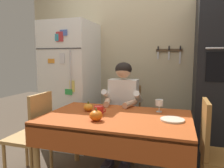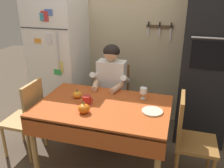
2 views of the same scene
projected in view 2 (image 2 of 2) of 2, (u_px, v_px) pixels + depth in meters
ground_plane at (101, 167)px, 2.73m from camera, size 10.00×10.00×0.00m
back_wall_assembly at (134, 32)px, 3.43m from camera, size 3.70×0.13×2.60m
refrigerator at (60, 61)px, 3.49m from camera, size 0.68×0.71×1.80m
wall_oven at (207, 61)px, 2.95m from camera, size 0.60×0.64×2.10m
dining_table at (103, 113)px, 2.55m from camera, size 1.40×0.90×0.74m
chair_behind_person at (114, 95)px, 3.33m from camera, size 0.40×0.40×0.93m
seated_person at (110, 84)px, 3.08m from camera, size 0.47×0.55×1.25m
chair_left_side at (28, 116)px, 2.79m from camera, size 0.40×0.40×0.93m
chair_right_side at (189, 135)px, 2.41m from camera, size 0.40×0.40×0.93m
coffee_mug at (87, 100)px, 2.56m from camera, size 0.12×0.09×0.09m
wine_glass at (143, 91)px, 2.64m from camera, size 0.08×0.08×0.13m
pumpkin_large at (77, 95)px, 2.69m from camera, size 0.10×0.10×0.10m
pumpkin_medium at (84, 108)px, 2.36m from camera, size 0.12×0.12×0.12m
serving_tray at (152, 111)px, 2.39m from camera, size 0.21×0.21×0.02m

